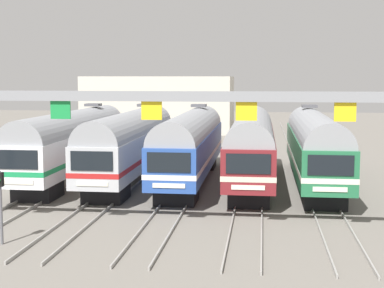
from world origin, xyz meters
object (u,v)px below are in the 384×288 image
commuter_train_blue (190,143)px  yard_signal_mast (0,194)px  commuter_train_stainless (131,142)px  commuter_train_maroon (252,144)px  commuter_train_green (315,145)px  commuter_train_white (72,141)px  catenary_gantry (152,119)px

commuter_train_blue → yard_signal_mast: commuter_train_blue is taller
commuter_train_stainless → commuter_train_maroon: (8.19, -0.00, -0.00)m
commuter_train_green → commuter_train_white: bearing=180.0°
commuter_train_stainless → commuter_train_green: bearing=0.0°
commuter_train_maroon → catenary_gantry: 14.33m
commuter_train_maroon → yard_signal_mast: 18.49m
commuter_train_white → commuter_train_stainless: size_ratio=1.00×
commuter_train_white → catenary_gantry: catenary_gantry is taller
catenary_gantry → commuter_train_stainless: bearing=106.9°
commuter_train_maroon → commuter_train_green: (4.10, 0.00, 0.00)m
commuter_train_blue → commuter_train_stainless: bearing=180.0°
commuter_train_white → commuter_train_green: same height
commuter_train_stainless → commuter_train_maroon: size_ratio=1.00×
commuter_train_white → catenary_gantry: size_ratio=0.84×
commuter_train_stainless → commuter_train_green: size_ratio=1.00×
commuter_train_white → commuter_train_blue: same height
commuter_train_blue → catenary_gantry: catenary_gantry is taller
catenary_gantry → yard_signal_mast: bearing=-162.9°
commuter_train_green → catenary_gantry: size_ratio=0.84×
commuter_train_white → commuter_train_blue: size_ratio=1.00×
commuter_train_maroon → catenary_gantry: bearing=-106.9°
yard_signal_mast → catenary_gantry: bearing=17.1°
commuter_train_stainless → catenary_gantry: (4.10, -13.50, 2.56)m
yard_signal_mast → commuter_train_white: bearing=97.6°
commuter_train_maroon → commuter_train_stainless: bearing=180.0°
commuter_train_green → commuter_train_stainless: bearing=180.0°
commuter_train_green → commuter_train_blue: bearing=180.0°
commuter_train_blue → commuter_train_maroon: (4.10, -0.00, -0.00)m
commuter_train_white → commuter_train_stainless: bearing=0.0°
commuter_train_white → commuter_train_blue: (8.19, 0.00, 0.00)m
yard_signal_mast → commuter_train_stainless: bearing=82.4°
commuter_train_white → commuter_train_green: size_ratio=1.00×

